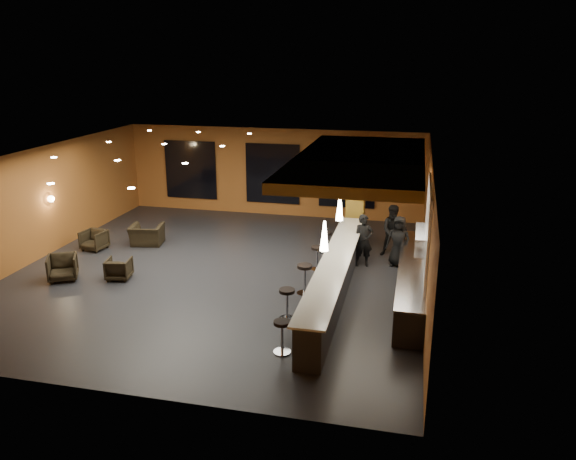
% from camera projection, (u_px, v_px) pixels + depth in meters
% --- Properties ---
extents(floor, '(12.00, 13.00, 0.10)m').
position_uv_depth(floor, '(220.00, 273.00, 16.97)').
color(floor, black).
rests_on(floor, ground).
extents(ceiling, '(12.00, 13.00, 0.10)m').
position_uv_depth(ceiling, '(215.00, 155.00, 15.89)').
color(ceiling, black).
extents(wall_back, '(12.00, 0.10, 3.50)m').
position_uv_depth(wall_back, '(273.00, 172.00, 22.52)').
color(wall_back, '#995622').
rests_on(wall_back, floor).
extents(wall_front, '(12.00, 0.10, 3.50)m').
position_uv_depth(wall_front, '(97.00, 311.00, 10.34)').
color(wall_front, '#995622').
rests_on(wall_front, floor).
extents(wall_left, '(0.10, 13.00, 3.50)m').
position_uv_depth(wall_left, '(37.00, 204.00, 17.73)').
color(wall_left, '#995622').
rests_on(wall_left, floor).
extents(wall_right, '(0.10, 13.00, 3.50)m').
position_uv_depth(wall_right, '(430.00, 230.00, 15.14)').
color(wall_right, '#995622').
rests_on(wall_right, floor).
extents(wood_soffit, '(3.60, 8.00, 0.28)m').
position_uv_depth(wood_soffit, '(360.00, 161.00, 16.02)').
color(wood_soffit, '#AA7C31').
rests_on(wood_soffit, ceiling).
extents(window_left, '(2.20, 0.06, 2.40)m').
position_uv_depth(window_left, '(191.00, 170.00, 23.18)').
color(window_left, black).
rests_on(window_left, wall_back).
extents(window_center, '(2.20, 0.06, 2.40)m').
position_uv_depth(window_center, '(273.00, 174.00, 22.43)').
color(window_center, black).
rests_on(window_center, wall_back).
extents(window_right, '(2.20, 0.06, 2.40)m').
position_uv_depth(window_right, '(347.00, 177.00, 21.79)').
color(window_right, black).
rests_on(window_right, wall_back).
extents(tile_backsplash, '(0.06, 3.20, 2.40)m').
position_uv_depth(tile_backsplash, '(427.00, 232.00, 14.15)').
color(tile_backsplash, white).
rests_on(tile_backsplash, wall_right).
extents(bar_counter, '(0.60, 8.00, 1.00)m').
position_uv_depth(bar_counter, '(335.00, 279.00, 15.10)').
color(bar_counter, black).
rests_on(bar_counter, floor).
extents(bar_top, '(0.78, 8.10, 0.05)m').
position_uv_depth(bar_top, '(336.00, 260.00, 14.94)').
color(bar_top, beige).
rests_on(bar_top, bar_counter).
extents(prep_counter, '(0.70, 6.00, 0.86)m').
position_uv_depth(prep_counter, '(411.00, 281.00, 15.16)').
color(prep_counter, black).
rests_on(prep_counter, floor).
extents(prep_top, '(0.72, 6.00, 0.03)m').
position_uv_depth(prep_top, '(412.00, 265.00, 15.02)').
color(prep_top, silver).
rests_on(prep_top, prep_counter).
extents(wall_shelf_lower, '(0.30, 1.50, 0.03)m').
position_uv_depth(wall_shelf_lower, '(421.00, 249.00, 14.12)').
color(wall_shelf_lower, silver).
rests_on(wall_shelf_lower, wall_right).
extents(wall_shelf_upper, '(0.30, 1.50, 0.03)m').
position_uv_depth(wall_shelf_upper, '(422.00, 232.00, 13.98)').
color(wall_shelf_upper, silver).
rests_on(wall_shelf_upper, wall_right).
extents(column, '(0.60, 0.60, 3.50)m').
position_uv_depth(column, '(356.00, 194.00, 19.00)').
color(column, olive).
rests_on(column, floor).
extents(wall_sconce, '(0.22, 0.22, 0.22)m').
position_uv_depth(wall_sconce, '(51.00, 199.00, 18.14)').
color(wall_sconce, '#FFE5B2').
rests_on(wall_sconce, wall_left).
extents(pendant_0, '(0.20, 0.20, 0.70)m').
position_uv_depth(pendant_0, '(324.00, 236.00, 12.68)').
color(pendant_0, white).
rests_on(pendant_0, wood_soffit).
extents(pendant_1, '(0.20, 0.20, 0.70)m').
position_uv_depth(pendant_1, '(340.00, 208.00, 15.01)').
color(pendant_1, white).
rests_on(pendant_1, wood_soffit).
extents(pendant_2, '(0.20, 0.20, 0.70)m').
position_uv_depth(pendant_2, '(351.00, 187.00, 17.33)').
color(pendant_2, white).
rests_on(pendant_2, wood_soffit).
extents(staff_a, '(0.68, 0.53, 1.63)m').
position_uv_depth(staff_a, '(363.00, 241.00, 17.18)').
color(staff_a, black).
rests_on(staff_a, floor).
extents(staff_b, '(0.88, 0.72, 1.70)m').
position_uv_depth(staff_b, '(394.00, 231.00, 18.00)').
color(staff_b, black).
rests_on(staff_b, floor).
extents(staff_c, '(0.86, 0.65, 1.59)m').
position_uv_depth(staff_c, '(399.00, 241.00, 17.20)').
color(staff_c, black).
rests_on(staff_c, floor).
extents(armchair_a, '(1.08, 1.09, 0.74)m').
position_uv_depth(armchair_a, '(63.00, 268.00, 16.24)').
color(armchair_a, black).
rests_on(armchair_a, floor).
extents(armchair_b, '(0.78, 0.80, 0.62)m').
position_uv_depth(armchair_b, '(119.00, 269.00, 16.32)').
color(armchair_b, black).
rests_on(armchair_b, floor).
extents(armchair_c, '(0.82, 0.84, 0.67)m').
position_uv_depth(armchair_c, '(94.00, 240.00, 18.75)').
color(armchair_c, black).
rests_on(armchair_c, floor).
extents(armchair_d, '(1.22, 1.11, 0.70)m').
position_uv_depth(armchair_d, '(147.00, 235.00, 19.25)').
color(armchair_d, black).
rests_on(armchair_d, floor).
extents(bar_stool_0, '(0.39, 0.39, 0.76)m').
position_uv_depth(bar_stool_0, '(282.00, 332.00, 12.21)').
color(bar_stool_0, silver).
rests_on(bar_stool_0, floor).
extents(bar_stool_1, '(0.41, 0.41, 0.80)m').
position_uv_depth(bar_stool_1, '(287.00, 300.00, 13.75)').
color(bar_stool_1, silver).
rests_on(bar_stool_1, floor).
extents(bar_stool_2, '(0.43, 0.43, 0.85)m').
position_uv_depth(bar_stool_2, '(305.00, 275.00, 15.21)').
color(bar_stool_2, silver).
rests_on(bar_stool_2, floor).
extents(bar_stool_3, '(0.38, 0.38, 0.75)m').
position_uv_depth(bar_stool_3, '(317.00, 255.00, 16.94)').
color(bar_stool_3, silver).
rests_on(bar_stool_3, floor).
extents(bar_stool_4, '(0.38, 0.38, 0.74)m').
position_uv_depth(bar_stool_4, '(326.00, 240.00, 18.31)').
color(bar_stool_4, silver).
rests_on(bar_stool_4, floor).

